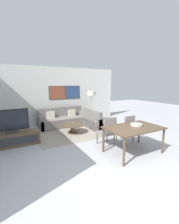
{
  "coord_description": "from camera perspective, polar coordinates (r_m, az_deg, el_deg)",
  "views": [
    {
      "loc": [
        -2.13,
        -2.06,
        2.0
      ],
      "look_at": [
        0.52,
        2.77,
        0.95
      ],
      "focal_mm": 24.0,
      "sensor_mm": 36.0,
      "label": 1
    }
  ],
  "objects": [
    {
      "name": "ground_plane",
      "position": [
        3.57,
        15.53,
        -23.68
      ],
      "size": [
        24.0,
        24.0,
        0.0
      ],
      "primitive_type": "plane",
      "color": "#B2B2B7"
    },
    {
      "name": "wall_back",
      "position": [
        7.73,
        -12.65,
        6.11
      ],
      "size": [
        6.79,
        0.09,
        2.8
      ],
      "color": "silver",
      "rests_on": "ground_plane"
    },
    {
      "name": "area_rug",
      "position": [
        6.23,
        -6.45,
        -7.97
      ],
      "size": [
        2.87,
        2.09,
        0.01
      ],
      "color": "gray",
      "rests_on": "ground_plane"
    },
    {
      "name": "tv_console",
      "position": [
        5.5,
        -27.18,
        -9.22
      ],
      "size": [
        1.64,
        0.45,
        0.46
      ],
      "color": "brown",
      "rests_on": "ground_plane"
    },
    {
      "name": "television",
      "position": [
        5.33,
        -27.73,
        -3.12
      ],
      "size": [
        1.04,
        0.2,
        0.75
      ],
      "color": "#2D2D33",
      "rests_on": "tv_console"
    },
    {
      "name": "sofa_main",
      "position": [
        7.3,
        -10.32,
        -3.0
      ],
      "size": [
        2.21,
        0.87,
        0.87
      ],
      "color": "slate",
      "rests_on": "ground_plane"
    },
    {
      "name": "sofa_side",
      "position": [
        6.75,
        2.85,
        -3.98
      ],
      "size": [
        0.87,
        1.49,
        0.87
      ],
      "rotation": [
        0.0,
        0.0,
        1.57
      ],
      "color": "slate",
      "rests_on": "ground_plane"
    },
    {
      "name": "coffee_table",
      "position": [
        6.14,
        -6.5,
        -5.52
      ],
      "size": [
        0.85,
        0.85,
        0.37
      ],
      "color": "brown",
      "rests_on": "ground_plane"
    },
    {
      "name": "dining_table",
      "position": [
        4.5,
        16.42,
        -6.42
      ],
      "size": [
        1.59,
        1.02,
        0.78
      ],
      "color": "brown",
      "rests_on": "ground_plane"
    },
    {
      "name": "dining_chair_left",
      "position": [
        4.85,
        6.79,
        -7.02
      ],
      "size": [
        0.46,
        0.46,
        0.95
      ],
      "color": "gray",
      "rests_on": "ground_plane"
    },
    {
      "name": "dining_chair_centre",
      "position": [
        5.26,
        14.07,
        -5.85
      ],
      "size": [
        0.46,
        0.46,
        0.95
      ],
      "color": "gray",
      "rests_on": "ground_plane"
    },
    {
      "name": "fruit_bowl",
      "position": [
        4.64,
        17.4,
        -4.57
      ],
      "size": [
        0.35,
        0.35,
        0.06
      ],
      "color": "#B7B2A8",
      "rests_on": "dining_table"
    },
    {
      "name": "floor_lamp",
      "position": [
        7.58,
        0.75,
        6.53
      ],
      "size": [
        0.44,
        0.44,
        1.63
      ],
      "color": "#2D2D33",
      "rests_on": "ground_plane"
    }
  ]
}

